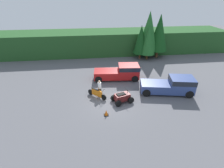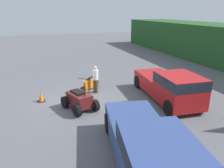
# 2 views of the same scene
# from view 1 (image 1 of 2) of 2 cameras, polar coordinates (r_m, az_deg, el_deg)

# --- Properties ---
(ground_plane) EXTENTS (80.00, 80.00, 0.00)m
(ground_plane) POSITION_cam_1_polar(r_m,az_deg,el_deg) (17.76, 0.03, -5.58)
(ground_plane) COLOR #5B5B60
(hillside_backdrop) EXTENTS (44.00, 6.00, 3.73)m
(hillside_backdrop) POSITION_cam_1_polar(r_m,az_deg,el_deg) (31.74, -3.58, 13.51)
(hillside_backdrop) COLOR #235123
(hillside_backdrop) RESTS_ON ground_plane
(tree_left) EXTENTS (2.33, 2.33, 5.30)m
(tree_left) POSITION_cam_1_polar(r_m,az_deg,el_deg) (28.62, 9.43, 14.15)
(tree_left) COLOR brown
(tree_left) RESTS_ON ground_plane
(tree_mid_left) EXTENTS (2.29, 2.29, 5.20)m
(tree_mid_left) POSITION_cam_1_polar(r_m,az_deg,el_deg) (28.39, 11.78, 13.71)
(tree_mid_left) COLOR brown
(tree_mid_left) RESTS_ON ground_plane
(tree_mid_right) EXTENTS (3.19, 3.19, 7.26)m
(tree_mid_right) POSITION_cam_1_polar(r_m,az_deg,el_deg) (29.08, 11.92, 16.49)
(tree_mid_right) COLOR brown
(tree_mid_right) RESTS_ON ground_plane
(tree_right) EXTENTS (3.01, 3.01, 6.85)m
(tree_right) POSITION_cam_1_polar(r_m,az_deg,el_deg) (29.58, 15.15, 15.85)
(tree_right) COLOR brown
(tree_right) RESTS_ON ground_plane
(pickup_truck_red) EXTENTS (5.66, 2.51, 1.86)m
(pickup_truck_red) POSITION_cam_1_polar(r_m,az_deg,el_deg) (21.78, 2.88, 4.05)
(pickup_truck_red) COLOR red
(pickup_truck_red) RESTS_ON ground_plane
(pickup_truck_second) EXTENTS (5.78, 3.04, 1.86)m
(pickup_truck_second) POSITION_cam_1_polar(r_m,az_deg,el_deg) (19.74, 18.99, -0.25)
(pickup_truck_second) COLOR #334784
(pickup_truck_second) RESTS_ON ground_plane
(dirt_bike) EXTENTS (1.83, 1.71, 1.14)m
(dirt_bike) POSITION_cam_1_polar(r_m,az_deg,el_deg) (18.18, -4.92, -3.07)
(dirt_bike) COLOR black
(dirt_bike) RESTS_ON ground_plane
(quad_atv) EXTENTS (2.31, 1.86, 1.26)m
(quad_atv) POSITION_cam_1_polar(r_m,az_deg,el_deg) (17.41, 3.34, -4.43)
(quad_atv) COLOR black
(quad_atv) RESTS_ON ground_plane
(rider_person) EXTENTS (0.50, 0.50, 1.79)m
(rider_person) POSITION_cam_1_polar(r_m,az_deg,el_deg) (18.22, -4.08, -1.13)
(rider_person) COLOR brown
(rider_person) RESTS_ON ground_plane
(traffic_cone) EXTENTS (0.42, 0.42, 0.55)m
(traffic_cone) POSITION_cam_1_polar(r_m,az_deg,el_deg) (15.78, -1.91, -9.39)
(traffic_cone) COLOR black
(traffic_cone) RESTS_ON ground_plane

